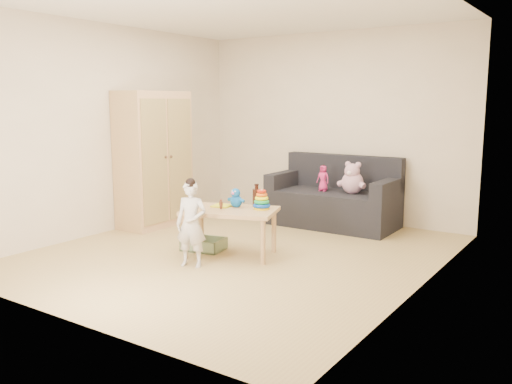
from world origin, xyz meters
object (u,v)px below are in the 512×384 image
Objects in this scene: wardrobe at (154,159)px; play_table at (230,232)px; sofa at (332,209)px; toddler at (191,225)px.

wardrobe is 1.84× the size of play_table.
play_table is at bearing -98.90° from sofa.
sofa is at bearing 81.54° from play_table.
toddler is (-0.09, -0.53, 0.17)m from play_table.
play_table is (-0.28, -1.91, 0.02)m from sofa.
play_table is 1.14× the size of toddler.
wardrobe is at bearing -147.55° from sofa.
wardrobe is 1.07× the size of sofa.
play_table is at bearing 61.18° from toddler.
toddler reaches higher than play_table.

